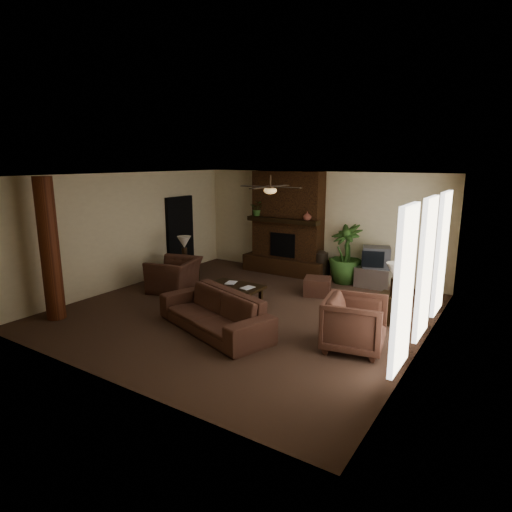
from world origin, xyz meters
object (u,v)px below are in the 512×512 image
Objects in this scene: tv_stand at (373,277)px; side_table_left at (186,272)px; log_column at (50,250)px; armchair_right at (355,321)px; ottoman at (317,286)px; lamp_left at (184,244)px; coffee_table at (235,288)px; floor_plant at (345,266)px; side_table_right at (390,308)px; lamp_right at (395,273)px; armchair_left at (174,269)px; floor_vase at (321,263)px; sofa at (214,306)px.

tv_stand is 4.74m from side_table_left.
armchair_right is (5.52, 1.82, -0.91)m from log_column.
side_table_left reaches higher than ottoman.
coffee_table is at bearing -19.16° from lamp_left.
armchair_right is 2.99m from ottoman.
floor_plant reaches higher than tv_stand.
lamp_right reaches higher than side_table_right.
side_table_right is (0.16, 1.57, -0.22)m from armchair_right.
armchair_left is 0.78× the size of floor_plant.
floor_vase is (0.72, 2.92, 0.06)m from coffee_table.
ottoman is 1.61m from tv_stand.
armchair_left is 5.12m from lamp_right.
side_table_left is (-2.81, -2.18, -0.16)m from floor_vase.
tv_stand is (2.13, 2.92, -0.12)m from coffee_table.
armchair_right reaches higher than coffee_table.
log_column is at bearing -132.93° from tv_stand.
armchair_left reaches higher than floor_vase.
tv_stand is at bearing 27.31° from side_table_left.
armchair_left is (0.68, 2.69, -0.89)m from log_column.
lamp_right reaches higher than armchair_right.
armchair_left is 0.98× the size of coffee_table.
side_table_right is (2.44, -2.16, -0.16)m from floor_vase.
tv_stand is at bearing 50.04° from log_column.
armchair_right is at bearing -79.85° from tv_stand.
ottoman is (1.23, 1.59, -0.17)m from coffee_table.
sofa is at bearing -39.57° from side_table_left.
armchair_left is at bearing -70.31° from side_table_left.
ottoman is at bearing 14.41° from lamp_left.
lamp_left is (-4.24, -2.19, 0.75)m from tv_stand.
armchair_right reaches higher than floor_vase.
armchair_left is 2.13× the size of side_table_left.
ottoman is at bearing 95.29° from sofa.
floor_vase is at bearing 76.20° from coffee_table.
log_column is 2.83× the size of armchair_right.
floor_plant is (1.38, 2.92, 0.05)m from coffee_table.
sofa is at bearing -113.05° from tv_stand.
ottoman is (3.75, 4.22, -1.20)m from log_column.
side_table_right reaches higher than tv_stand.
ottoman is 0.78× the size of floor_vase.
coffee_table is (2.52, 2.63, -1.03)m from log_column.
coffee_table is at bearing -167.57° from lamp_right.
floor_vase is 1.18× the size of lamp_right.
armchair_left reaches higher than floor_plant.
log_column is at bearing -29.83° from armchair_left.
armchair_left is at bearing 68.90° from armchair_right.
armchair_right is at bearing -53.58° from ottoman.
sofa is at bearing -100.93° from floor_plant.
sofa is at bearing -92.37° from floor_vase.
coffee_table is 2.22m from side_table_left.
tv_stand reaches higher than coffee_table.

